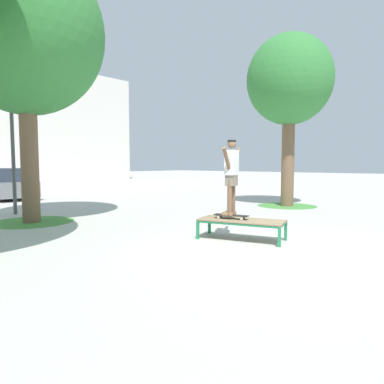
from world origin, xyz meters
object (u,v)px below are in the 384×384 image
at_px(skateboard, 231,215).
at_px(tree_near_right, 290,82).
at_px(skate_box, 241,222).
at_px(light_post, 11,100).
at_px(tree_mid_back, 25,33).
at_px(skater, 231,172).
at_px(car_grey, 7,185).

xyz_separation_m(skateboard, tree_near_right, (6.66, 2.03, 4.42)).
distance_m(skate_box, tree_near_right, 8.31).
xyz_separation_m(tree_near_right, light_post, (-8.36, 5.74, -1.13)).
relative_size(skate_box, skateboard, 2.47).
height_order(tree_near_right, tree_mid_back, tree_mid_back).
relative_size(skate_box, tree_mid_back, 0.26).
bearing_deg(skateboard, tree_near_right, 16.93).
distance_m(skateboard, tree_mid_back, 7.77).
xyz_separation_m(skateboard, light_post, (-1.71, 7.77, 3.29)).
distance_m(tree_near_right, light_post, 10.21).
bearing_deg(skater, skate_box, -72.96).
distance_m(skate_box, tree_mid_back, 8.04).
relative_size(skater, light_post, 0.29).
bearing_deg(skate_box, tree_near_right, 18.93).
bearing_deg(car_grey, skate_box, -90.61).
bearing_deg(car_grey, light_post, -108.24).
bearing_deg(light_post, skate_box, -77.47).
distance_m(car_grey, light_post, 6.91).
bearing_deg(tree_mid_back, light_post, 80.68).
xyz_separation_m(skater, car_grey, (0.22, 13.61, -0.84)).
height_order(skate_box, skateboard, skateboard).
bearing_deg(skateboard, skater, 104.83).
distance_m(tree_near_right, car_grey, 13.92).
height_order(skate_box, skater, skater).
bearing_deg(light_post, skater, -77.61).
relative_size(skate_box, skater, 1.20).
bearing_deg(light_post, tree_near_right, -34.48).
distance_m(tree_mid_back, car_grey, 9.46).
height_order(skate_box, light_post, light_post).
relative_size(skater, tree_mid_back, 0.22).
bearing_deg(skateboard, car_grey, 89.08).
bearing_deg(tree_mid_back, tree_near_right, -22.99).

